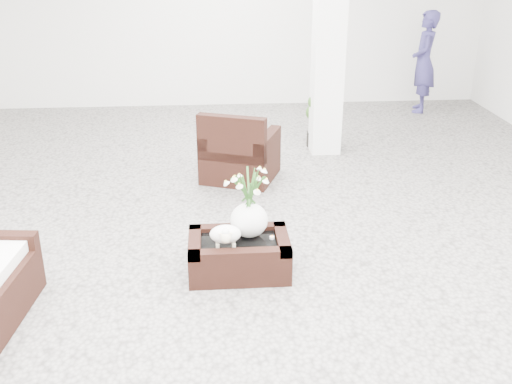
{
  "coord_description": "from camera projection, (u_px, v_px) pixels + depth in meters",
  "views": [
    {
      "loc": [
        -0.4,
        -5.26,
        2.82
      ],
      "look_at": [
        0.0,
        -0.1,
        0.62
      ],
      "focal_mm": 42.16,
      "sensor_mm": 36.0,
      "label": 1
    }
  ],
  "objects": [
    {
      "name": "coffee_table",
      "position": [
        239.0,
        256.0,
        5.44
      ],
      "size": [
        0.9,
        0.6,
        0.31
      ],
      "primitive_type": "cube",
      "color": "black",
      "rests_on": "ground"
    },
    {
      "name": "shopper",
      "position": [
        424.0,
        62.0,
        10.25
      ],
      "size": [
        0.57,
        0.72,
        1.71
      ],
      "primitive_type": "imported",
      "rotation": [
        0.0,
        0.0,
        -1.85
      ],
      "color": "navy",
      "rests_on": "ground"
    },
    {
      "name": "planter_narcissus",
      "position": [
        249.0,
        195.0,
        5.32
      ],
      "size": [
        0.44,
        0.44,
        0.8
      ],
      "primitive_type": null,
      "color": "white",
      "rests_on": "coffee_table"
    },
    {
      "name": "tealight",
      "position": [
        272.0,
        237.0,
        5.41
      ],
      "size": [
        0.04,
        0.04,
        0.03
      ],
      "primitive_type": "cylinder",
      "color": "white",
      "rests_on": "coffee_table"
    },
    {
      "name": "ground",
      "position": [
        255.0,
        246.0,
        5.96
      ],
      "size": [
        11.0,
        11.0,
        0.0
      ],
      "primitive_type": "plane",
      "color": "gray",
      "rests_on": "ground"
    },
    {
      "name": "topiary",
      "position": [
        319.0,
        101.0,
        8.54
      ],
      "size": [
        0.36,
        0.36,
        1.34
      ],
      "primitive_type": null,
      "color": "#294A17",
      "rests_on": "ground"
    },
    {
      "name": "armchair",
      "position": [
        240.0,
        144.0,
        7.48
      ],
      "size": [
        1.07,
        1.05,
        0.9
      ],
      "primitive_type": "cube",
      "rotation": [
        0.0,
        0.0,
        2.78
      ],
      "color": "black",
      "rests_on": "ground"
    },
    {
      "name": "column",
      "position": [
        330.0,
        25.0,
        7.93
      ],
      "size": [
        0.4,
        0.4,
        3.5
      ],
      "primitive_type": "cube",
      "color": "white",
      "rests_on": "ground"
    },
    {
      "name": "sheep_figurine",
      "position": [
        225.0,
        236.0,
        5.23
      ],
      "size": [
        0.28,
        0.23,
        0.21
      ],
      "primitive_type": "ellipsoid",
      "color": "white",
      "rests_on": "coffee_table"
    }
  ]
}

